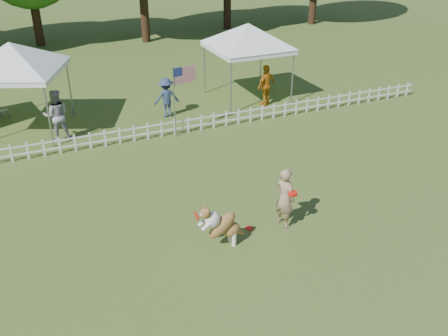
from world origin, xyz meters
The scene contains 11 objects.
ground centered at (0.00, 0.00, 0.00)m, with size 120.00×120.00×0.00m, color #42591C.
picket_fence centered at (0.00, 7.00, 0.30)m, with size 22.00×0.08×0.60m, color silver, non-canonical shape.
handler centered at (1.03, 0.44, 0.81)m, with size 0.59×0.39×1.62m, color #9F7E5F.
dog centered at (-0.77, 0.20, 0.61)m, with size 1.17×0.39×1.21m, color brown, non-canonical shape.
frisbee_on_turf centered at (0.14, 0.61, 0.01)m, with size 0.20×0.20×0.02m, color red.
canopy_tent_left centered at (-4.69, 9.50, 1.59)m, with size 3.07×3.07×3.18m, color white, non-canonical shape.
canopy_tent_right centered at (4.28, 9.49, 1.54)m, with size 2.99×2.99×3.09m, color white, non-canonical shape.
flag_pole centered at (0.22, 6.83, 1.27)m, with size 0.97×0.10×2.53m, color gray, non-canonical shape.
spectator_a centered at (-3.62, 8.23, 0.90)m, with size 0.88×0.68×1.81m, color gray.
spectator_b centered at (0.52, 8.83, 0.77)m, with size 0.99×0.57×1.54m, color navy.
spectator_c centered at (4.63, 8.43, 0.85)m, with size 0.99×0.41×1.69m, color #C07416.
Camera 1 is at (-4.59, -8.84, 7.30)m, focal length 40.00 mm.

